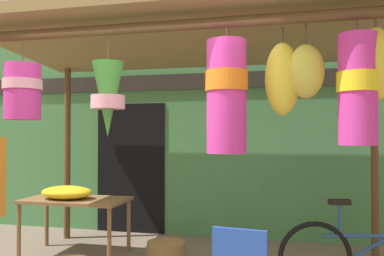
{
  "coord_description": "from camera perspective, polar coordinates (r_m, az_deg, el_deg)",
  "views": [
    {
      "loc": [
        1.28,
        -3.31,
        1.51
      ],
      "look_at": [
        0.2,
        1.31,
        1.59
      ],
      "focal_mm": 37.36,
      "sensor_mm": 36.0,
      "label": 1
    }
  ],
  "objects": [
    {
      "name": "wicker_basket_spare",
      "position": [
        4.96,
        -3.73,
        -17.25
      ],
      "size": [
        0.46,
        0.46,
        0.24
      ],
      "primitive_type": "cylinder",
      "color": "olive",
      "rests_on": "ground_plane"
    },
    {
      "name": "market_stall_canopy",
      "position": [
        4.34,
        0.75,
        10.59
      ],
      "size": [
        4.7,
        2.32,
        2.78
      ],
      "color": "brown",
      "rests_on": "ground_plane"
    },
    {
      "name": "display_table",
      "position": [
        5.33,
        -16.3,
        -10.45
      ],
      "size": [
        1.3,
        0.69,
        0.71
      ],
      "color": "brown",
      "rests_on": "ground_plane"
    },
    {
      "name": "shop_facade",
      "position": [
        6.13,
        1.02,
        2.32
      ],
      "size": [
        9.46,
        0.29,
        3.74
      ],
      "color": "#47844C",
      "rests_on": "ground_plane"
    },
    {
      "name": "flower_heap_on_table",
      "position": [
        5.3,
        -17.36,
        -8.76
      ],
      "size": [
        0.66,
        0.46,
        0.16
      ],
      "color": "yellow",
      "rests_on": "display_table"
    }
  ]
}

